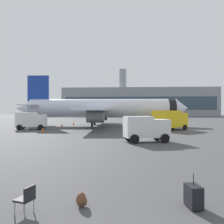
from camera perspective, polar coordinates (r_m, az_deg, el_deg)
The scene contains 12 objects.
airplane_at_gate at distance 47.30m, azimuth -2.55°, elevation 0.90°, with size 35.70×32.14×10.50m.
service_truck at distance 40.91m, azimuth -19.49°, elevation -1.89°, with size 5.12×3.24×2.90m.
fuel_truck at distance 38.18m, azimuth 14.19°, elevation -1.79°, with size 6.19×5.61×3.20m.
cargo_van at distance 23.37m, azimuth 8.39°, elevation -3.88°, with size 4.75×3.21×2.60m.
safety_cone_near at distance 51.28m, azimuth -9.54°, elevation -2.80°, with size 0.44×0.44×0.80m.
safety_cone_mid at distance 46.09m, azimuth -12.36°, elevation -3.18°, with size 0.44×0.44×0.76m.
safety_cone_far at distance 35.92m, azimuth -16.84°, elevation -4.19°, with size 0.44×0.44×0.71m.
safety_cone_outer at distance 38.77m, azimuth 9.40°, elevation -3.79°, with size 0.44×0.44×0.81m.
rolling_suitcase at distance 8.29m, azimuth 19.63°, elevation -19.10°, with size 0.50×0.70×1.10m.
traveller_backpack at distance 8.08m, azimuth -7.58°, elevation -20.82°, with size 0.36×0.40×0.48m.
gate_chair at distance 7.86m, azimuth -20.56°, elevation -19.38°, with size 0.61×0.61×0.86m.
terminal_building at distance 142.30m, azimuth 6.63°, elevation 2.46°, with size 91.86×18.14×28.95m.
Camera 1 is at (-0.18, -3.06, 3.14)m, focal length 36.72 mm.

